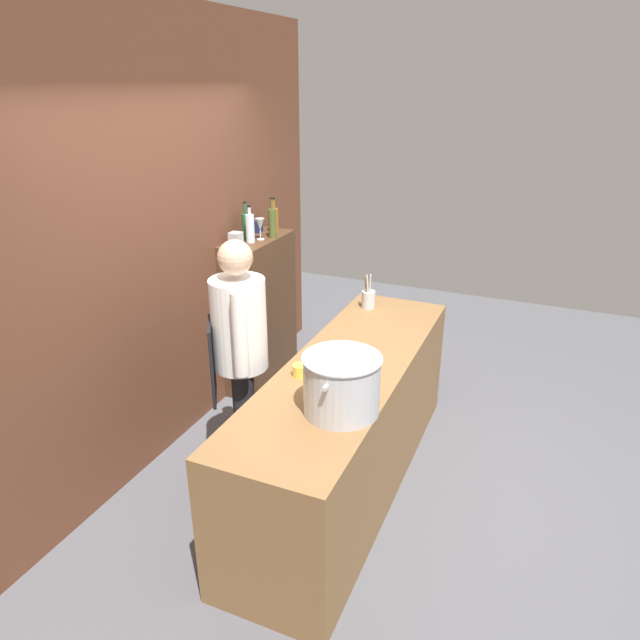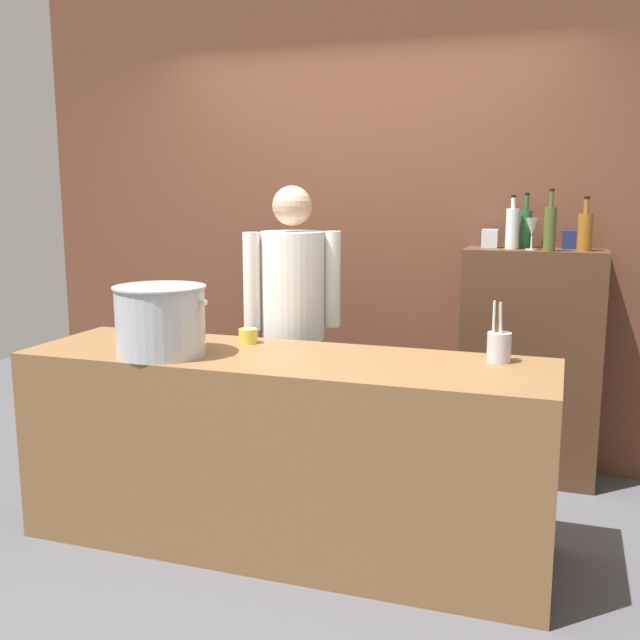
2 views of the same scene
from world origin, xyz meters
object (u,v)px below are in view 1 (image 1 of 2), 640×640
Objects in this scene: wine_bottle_olive at (272,223)px; spice_tin_silver at (236,239)px; chef at (240,349)px; wine_bottle_green at (246,226)px; stockpot_large at (342,385)px; butter_jar at (300,370)px; wine_bottle_clear at (250,228)px; spice_tin_navy at (256,226)px; wine_glass_tall at (260,225)px; utensil_crock at (368,299)px; wine_bottle_amber at (274,219)px.

spice_tin_silver is (-0.32, 0.15, -0.07)m from wine_bottle_olive.
wine_bottle_green is at bearing 174.88° from chef.
stockpot_large reaches higher than butter_jar.
chef reaches higher than wine_bottle_clear.
stockpot_large is (-0.33, -0.81, 0.09)m from chef.
wine_glass_tall is at bearing -143.13° from spice_tin_navy.
wine_glass_tall reaches higher than spice_tin_silver.
spice_tin_silver is (-0.12, 0.06, -0.07)m from wine_bottle_clear.
wine_bottle_clear reaches higher than wine_glass_tall.
butter_jar is 1.69m from wine_bottle_olive.
wine_bottle_green is 1.78× the size of wine_glass_tall.
utensil_crock is at bearing -100.40° from wine_bottle_olive.
chef is 9.66× the size of wine_glass_tall.
wine_bottle_olive is 1.91× the size of wine_glass_tall.
wine_bottle_amber is 0.19m from wine_bottle_olive.
wine_bottle_clear reaches higher than spice_tin_silver.
wine_bottle_olive is 0.11m from wine_glass_tall.
stockpot_large is 1.50m from utensil_crock.
wine_bottle_clear is at bearing 40.01° from butter_jar.
wine_bottle_amber is at bearing -2.15° from wine_bottle_clear.
chef is 0.88m from stockpot_large.
chef is at bearing -161.58° from wine_bottle_olive.
wine_bottle_clear is (1.42, 1.33, 0.37)m from stockpot_large.
wine_bottle_olive reaches higher than stockpot_large.
wine_bottle_amber is 2.85× the size of spice_tin_navy.
wine_glass_tall is (0.07, 0.95, 0.46)m from utensil_crock.
spice_tin_silver is at bearing 46.97° from stockpot_large.
chef reaches higher than stockpot_large.
wine_bottle_amber is at bearing 24.29° from wine_bottle_olive.
stockpot_large is at bearing -139.99° from spice_tin_navy.
wine_bottle_olive is (1.30, 0.43, 0.48)m from chef.
stockpot_large is 1.44× the size of wine_bottle_olive.
wine_glass_tall is 1.67× the size of spice_tin_silver.
wine_bottle_olive is at bearing -25.04° from wine_bottle_clear.
utensil_crock is 0.91× the size of wine_bottle_clear.
wine_bottle_amber is (1.53, 0.96, 0.49)m from butter_jar.
wine_bottle_amber is (1.80, 1.32, 0.36)m from stockpot_large.
wine_bottle_green is 0.10m from wine_bottle_clear.
chef reaches higher than wine_bottle_olive.
wine_bottle_clear is at bearing -158.78° from spice_tin_navy.
utensil_crock is 1.13m from spice_tin_silver.
wine_bottle_amber is (0.31, -0.09, -0.01)m from wine_bottle_green.
stockpot_large is at bearing -142.65° from wine_bottle_olive.
wine_bottle_green is 1.06× the size of wine_bottle_amber.
wine_glass_tall is at bearing -16.28° from wine_bottle_clear.
spice_tin_navy is at bearing 10.26° from wine_bottle_green.
spice_tin_navy is (1.40, 0.65, 0.40)m from chef.
butter_jar is 1.65m from wine_glass_tall.
wine_bottle_olive is at bearing -155.71° from wine_bottle_amber.
wine_bottle_amber is 0.38m from wine_bottle_clear.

